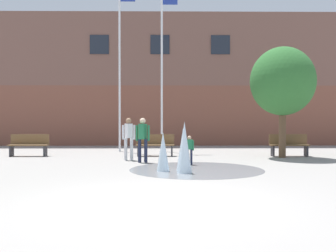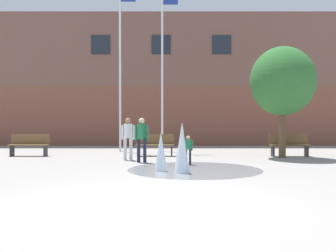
{
  "view_description": "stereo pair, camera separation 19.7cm",
  "coord_description": "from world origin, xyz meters",
  "px_view_note": "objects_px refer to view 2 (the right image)",
  "views": [
    {
      "loc": [
        0.2,
        -7.31,
        1.56
      ],
      "look_at": [
        0.36,
        6.88,
        1.3
      ],
      "focal_mm": 42.0,
      "sensor_mm": 36.0,
      "label": 1
    },
    {
      "loc": [
        0.4,
        -7.31,
        1.56
      ],
      "look_at": [
        0.36,
        6.88,
        1.3
      ],
      "focal_mm": 42.0,
      "sensor_mm": 36.0,
      "label": 2
    }
  ],
  "objects_px": {
    "teen_by_trashcan": "(143,136)",
    "street_tree_near_building": "(284,81)",
    "child_with_pink_shirt": "(189,148)",
    "flagpole_right": "(164,64)",
    "park_bench_left_of_flagpoles": "(30,145)",
    "flagpole_left": "(122,63)",
    "adult_watching": "(129,135)",
    "park_bench_under_left_flagpole": "(156,145)",
    "park_bench_center": "(290,145)"
  },
  "relations": [
    {
      "from": "park_bench_left_of_flagpoles",
      "to": "teen_by_trashcan",
      "type": "height_order",
      "value": "teen_by_trashcan"
    },
    {
      "from": "adult_watching",
      "to": "flagpole_left",
      "type": "distance_m",
      "value": 5.27
    },
    {
      "from": "park_bench_under_left_flagpole",
      "to": "street_tree_near_building",
      "type": "relative_size",
      "value": 0.36
    },
    {
      "from": "park_bench_left_of_flagpoles",
      "to": "child_with_pink_shirt",
      "type": "height_order",
      "value": "child_with_pink_shirt"
    },
    {
      "from": "child_with_pink_shirt",
      "to": "flagpole_right",
      "type": "xyz_separation_m",
      "value": [
        -0.93,
        5.51,
        3.6
      ]
    },
    {
      "from": "park_bench_center",
      "to": "adult_watching",
      "type": "bearing_deg",
      "value": -166.81
    },
    {
      "from": "park_bench_under_left_flagpole",
      "to": "street_tree_near_building",
      "type": "height_order",
      "value": "street_tree_near_building"
    },
    {
      "from": "park_bench_left_of_flagpoles",
      "to": "flagpole_right",
      "type": "relative_size",
      "value": 0.2
    },
    {
      "from": "teen_by_trashcan",
      "to": "street_tree_near_building",
      "type": "xyz_separation_m",
      "value": [
        5.52,
        1.71,
        2.12
      ]
    },
    {
      "from": "adult_watching",
      "to": "flagpole_left",
      "type": "xyz_separation_m",
      "value": [
        -0.75,
        4.02,
        3.31
      ]
    },
    {
      "from": "park_bench_center",
      "to": "adult_watching",
      "type": "height_order",
      "value": "adult_watching"
    },
    {
      "from": "park_bench_under_left_flagpole",
      "to": "child_with_pink_shirt",
      "type": "bearing_deg",
      "value": -68.53
    },
    {
      "from": "park_bench_center",
      "to": "child_with_pink_shirt",
      "type": "bearing_deg",
      "value": -145.3
    },
    {
      "from": "park_bench_under_left_flagpole",
      "to": "flagpole_right",
      "type": "distance_m",
      "value": 4.4
    },
    {
      "from": "park_bench_left_of_flagpoles",
      "to": "park_bench_center",
      "type": "distance_m",
      "value": 10.87
    },
    {
      "from": "teen_by_trashcan",
      "to": "street_tree_near_building",
      "type": "distance_m",
      "value": 6.15
    },
    {
      "from": "child_with_pink_shirt",
      "to": "flagpole_left",
      "type": "distance_m",
      "value": 7.24
    },
    {
      "from": "park_bench_under_left_flagpole",
      "to": "teen_by_trashcan",
      "type": "xyz_separation_m",
      "value": [
        -0.39,
        -2.45,
        0.45
      ]
    },
    {
      "from": "child_with_pink_shirt",
      "to": "flagpole_right",
      "type": "bearing_deg",
      "value": 68.14
    },
    {
      "from": "flagpole_left",
      "to": "adult_watching",
      "type": "bearing_deg",
      "value": -79.38
    },
    {
      "from": "teen_by_trashcan",
      "to": "adult_watching",
      "type": "height_order",
      "value": "same"
    },
    {
      "from": "teen_by_trashcan",
      "to": "flagpole_right",
      "type": "height_order",
      "value": "flagpole_right"
    },
    {
      "from": "flagpole_left",
      "to": "park_bench_under_left_flagpole",
      "type": "bearing_deg",
      "value": -54.16
    },
    {
      "from": "park_bench_center",
      "to": "street_tree_near_building",
      "type": "relative_size",
      "value": 0.36
    },
    {
      "from": "adult_watching",
      "to": "street_tree_near_building",
      "type": "height_order",
      "value": "street_tree_near_building"
    },
    {
      "from": "park_bench_left_of_flagpoles",
      "to": "park_bench_center",
      "type": "height_order",
      "value": "same"
    },
    {
      "from": "park_bench_left_of_flagpoles",
      "to": "street_tree_near_building",
      "type": "height_order",
      "value": "street_tree_near_building"
    },
    {
      "from": "teen_by_trashcan",
      "to": "flagpole_right",
      "type": "bearing_deg",
      "value": -168.94
    },
    {
      "from": "teen_by_trashcan",
      "to": "child_with_pink_shirt",
      "type": "bearing_deg",
      "value": 86.45
    },
    {
      "from": "park_bench_under_left_flagpole",
      "to": "street_tree_near_building",
      "type": "distance_m",
      "value": 5.78
    },
    {
      "from": "park_bench_left_of_flagpoles",
      "to": "flagpole_right",
      "type": "xyz_separation_m",
      "value": [
        5.57,
        2.37,
        3.7
      ]
    },
    {
      "from": "teen_by_trashcan",
      "to": "park_bench_under_left_flagpole",
      "type": "bearing_deg",
      "value": -169.81
    },
    {
      "from": "child_with_pink_shirt",
      "to": "adult_watching",
      "type": "height_order",
      "value": "adult_watching"
    },
    {
      "from": "street_tree_near_building",
      "to": "child_with_pink_shirt",
      "type": "bearing_deg",
      "value": -148.42
    },
    {
      "from": "child_with_pink_shirt",
      "to": "street_tree_near_building",
      "type": "relative_size",
      "value": 0.22
    },
    {
      "from": "park_bench_center",
      "to": "flagpole_left",
      "type": "xyz_separation_m",
      "value": [
        -7.31,
        2.49,
        3.77
      ]
    },
    {
      "from": "child_with_pink_shirt",
      "to": "adult_watching",
      "type": "relative_size",
      "value": 0.62
    },
    {
      "from": "park_bench_left_of_flagpoles",
      "to": "park_bench_under_left_flagpole",
      "type": "height_order",
      "value": "same"
    },
    {
      "from": "child_with_pink_shirt",
      "to": "adult_watching",
      "type": "bearing_deg",
      "value": 114.46
    },
    {
      "from": "park_bench_center",
      "to": "adult_watching",
      "type": "distance_m",
      "value": 6.75
    },
    {
      "from": "park_bench_under_left_flagpole",
      "to": "flagpole_left",
      "type": "xyz_separation_m",
      "value": [
        -1.72,
        2.38,
        3.77
      ]
    },
    {
      "from": "park_bench_left_of_flagpoles",
      "to": "flagpole_left",
      "type": "height_order",
      "value": "flagpole_left"
    },
    {
      "from": "adult_watching",
      "to": "park_bench_under_left_flagpole",
      "type": "bearing_deg",
      "value": 122.93
    },
    {
      "from": "child_with_pink_shirt",
      "to": "flagpole_left",
      "type": "bearing_deg",
      "value": 86.71
    },
    {
      "from": "child_with_pink_shirt",
      "to": "park_bench_left_of_flagpoles",
      "type": "bearing_deg",
      "value": 122.83
    },
    {
      "from": "park_bench_under_left_flagpole",
      "to": "park_bench_center",
      "type": "height_order",
      "value": "same"
    },
    {
      "from": "flagpole_left",
      "to": "flagpole_right",
      "type": "relative_size",
      "value": 1.02
    },
    {
      "from": "park_bench_under_left_flagpole",
      "to": "teen_by_trashcan",
      "type": "bearing_deg",
      "value": -99.02
    },
    {
      "from": "flagpole_right",
      "to": "park_bench_left_of_flagpoles",
      "type": "bearing_deg",
      "value": -156.92
    },
    {
      "from": "teen_by_trashcan",
      "to": "park_bench_left_of_flagpoles",
      "type": "bearing_deg",
      "value": -97.48
    }
  ]
}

